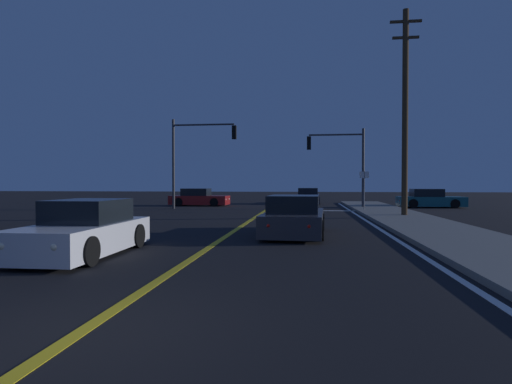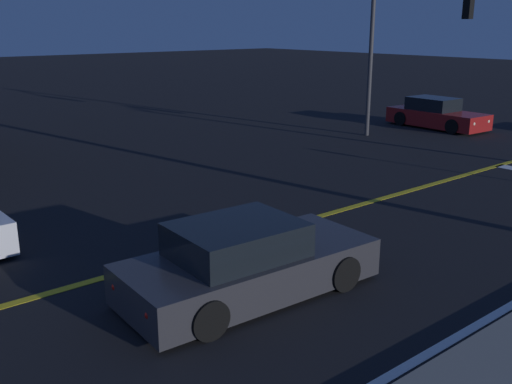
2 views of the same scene
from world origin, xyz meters
TOP-DOWN VIEW (x-y plane):
  - ground_plane at (0.00, 0.00)m, footprint 160.00×160.00m
  - sidewalk_right at (7.21, 11.74)m, footprint 3.20×42.28m
  - lane_line_center at (0.00, 11.74)m, footprint 0.20×39.93m
  - lane_line_edge_right at (5.36, 11.74)m, footprint 0.16×39.93m
  - stop_bar at (2.81, 21.99)m, footprint 5.61×0.50m
  - car_parked_curb_navy at (2.73, 31.27)m, footprint 2.03×4.54m
  - car_lead_oncoming_red at (-5.70, 26.79)m, footprint 4.56×1.95m
  - car_far_approaching_white at (-2.74, 5.00)m, footprint 1.89×4.20m
  - car_mid_block_charcoal at (2.21, 9.54)m, footprint 2.14×4.60m
  - car_distant_tail_teal at (11.39, 26.58)m, footprint 4.57×2.02m
  - traffic_signal_near_right at (4.99, 24.29)m, footprint 3.89×0.28m
  - traffic_signal_far_left at (-4.86, 22.89)m, footprint 4.43×0.28m
  - utility_pole_right at (7.51, 17.16)m, footprint 1.54×0.29m
  - street_sign_corner at (6.11, 21.49)m, footprint 0.56×0.06m

SIDE VIEW (x-z plane):
  - ground_plane at x=0.00m, z-range 0.00..0.00m
  - lane_line_center at x=0.00m, z-range 0.00..0.01m
  - lane_line_edge_right at x=5.36m, z-range 0.00..0.01m
  - stop_bar at x=2.81m, z-range 0.00..0.01m
  - sidewalk_right at x=7.21m, z-range 0.00..0.15m
  - car_far_approaching_white at x=-2.74m, z-range -0.09..1.25m
  - car_lead_oncoming_red at x=-5.70m, z-range -0.09..1.25m
  - car_distant_tail_teal at x=11.39m, z-range -0.09..1.25m
  - car_parked_curb_navy at x=2.73m, z-range -0.09..1.25m
  - car_mid_block_charcoal at x=2.21m, z-range -0.09..1.25m
  - street_sign_corner at x=6.11m, z-range 0.43..2.94m
  - traffic_signal_near_right at x=4.99m, z-range 0.92..6.37m
  - traffic_signal_far_left at x=-4.86m, z-range 1.04..7.13m
  - utility_pole_right at x=7.51m, z-range 0.18..10.62m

